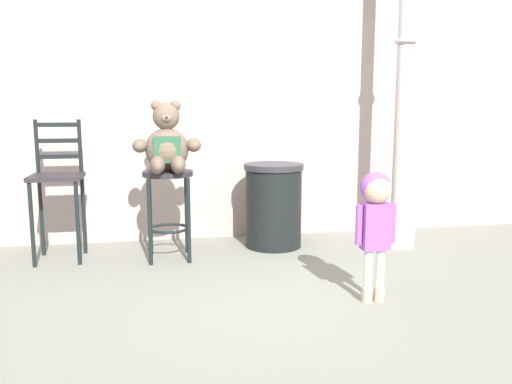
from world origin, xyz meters
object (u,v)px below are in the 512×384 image
at_px(trash_bin, 273,205).
at_px(bar_chair_empty, 57,183).
at_px(bar_stool_with_teddy, 168,196).
at_px(lamppost, 403,106).
at_px(child_walking, 376,209).
at_px(teddy_bear, 167,146).

relative_size(trash_bin, bar_chair_empty, 0.65).
relative_size(bar_stool_with_teddy, trash_bin, 0.98).
height_order(trash_bin, lamppost, lamppost).
bearing_deg(child_walking, teddy_bear, 169.38).
xyz_separation_m(bar_stool_with_teddy, trash_bin, (0.93, 0.22, -0.15)).
xyz_separation_m(bar_stool_with_teddy, lamppost, (2.03, 0.03, 0.73)).
relative_size(bar_stool_with_teddy, teddy_bear, 1.29).
xyz_separation_m(teddy_bear, lamppost, (2.03, 0.06, 0.32)).
distance_m(trash_bin, bar_chair_empty, 1.82).
xyz_separation_m(lamppost, bar_chair_empty, (-2.91, 0.13, -0.62)).
bearing_deg(bar_chair_empty, bar_stool_with_teddy, -10.32).
height_order(child_walking, lamppost, lamppost).
bearing_deg(lamppost, trash_bin, 170.15).
bearing_deg(teddy_bear, child_walking, -43.64).
bearing_deg(trash_bin, lamppost, -9.85).
bearing_deg(bar_stool_with_teddy, teddy_bear, -90.00).
bearing_deg(trash_bin, child_walking, -77.27).
relative_size(teddy_bear, trash_bin, 0.76).
height_order(bar_stool_with_teddy, child_walking, child_walking).
xyz_separation_m(child_walking, trash_bin, (-0.33, 1.45, -0.23)).
bearing_deg(teddy_bear, bar_stool_with_teddy, 90.00).
relative_size(trash_bin, lamppost, 0.24).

